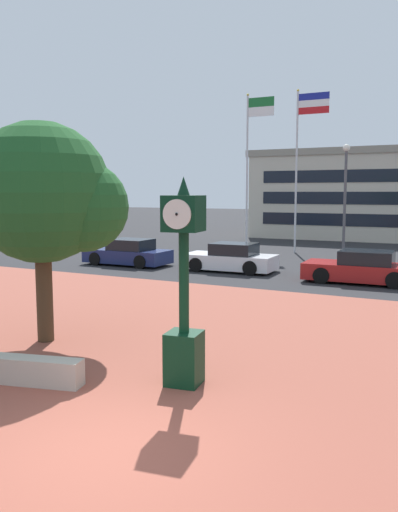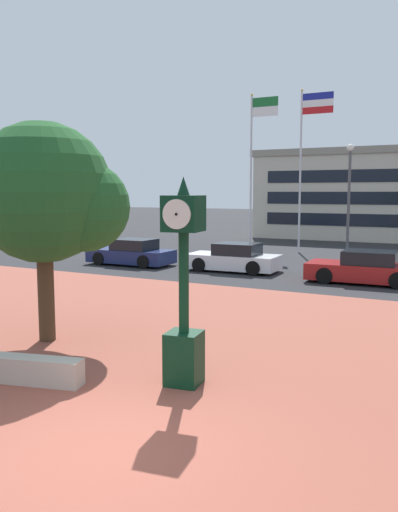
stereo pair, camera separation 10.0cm
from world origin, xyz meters
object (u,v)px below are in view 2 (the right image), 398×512
Objects in this scene: street_clock at (184,293)px; plaza_tree at (52,196)px; car_street_far at (234,259)px; car_street_distant at (365,269)px; flagpole_secondary at (305,154)px; flagpole_primary at (254,157)px; car_street_near at (132,253)px; street_lamp_post at (349,190)px.

plaza_tree reaches higher than street_clock.
plaza_tree is 12.69m from car_street_far.
plaza_tree is at bearing -178.68° from car_street_far.
flagpole_secondary is (-5.28, 9.15, 5.17)m from car_street_distant.
flagpole_primary is (-3.38, 20.97, 2.20)m from plaza_tree.
street_clock is 0.87× the size of car_street_distant.
plaza_tree is at bearing -153.24° from car_street_near.
flagpole_secondary reaches higher than plaza_tree.
flagpole_secondary is at bearing 92.78° from street_clock.
car_street_distant is at bearing -90.96° from car_street_near.
car_street_far is 0.71× the size of street_lamp_post.
car_street_near is at bearing 87.31° from car_street_distant.
car_street_far is (5.30, 0.40, -0.00)m from car_street_near.
street_clock is at bearing -78.67° from flagpole_secondary.
flagpole_primary is at bearing 152.75° from street_lamp_post.
car_street_near is (-10.31, 13.07, -1.15)m from street_clock.
flagpole_primary reaches higher than plaza_tree.
plaza_tree is at bearing -89.33° from flagpole_secondary.
plaza_tree is (-4.18, 1.14, 1.73)m from street_clock.
street_clock is 0.91× the size of car_street_near.
street_lamp_post is (6.43, -3.31, -1.98)m from flagpole_primary.
car_street_near is 0.45× the size of flagpole_primary.
car_street_far is at bearing -86.13° from car_street_near.
flagpole_secondary is (3.13, 0.00, 0.09)m from flagpole_primary.
flagpole_primary reaches higher than car_street_far.
car_street_distant is at bearing -60.01° from flagpole_secondary.
street_clock is 13.04m from car_street_distant.
car_street_far and car_street_distant have the same top height.
street_clock reaches higher than car_street_near.
car_street_near is 11.16m from car_street_distant.
flagpole_primary reaches higher than street_lamp_post.
flagpole_primary is (-8.41, 9.15, 5.08)m from car_street_distant.
flagpole_primary reaches higher than flagpole_secondary.
flagpole_primary reaches higher than street_clock.
street_lamp_post reaches higher than car_street_near.
car_street_distant is at bearing -97.42° from car_street_far.
flagpole_primary is 3.13m from flagpole_secondary.
plaza_tree is 0.55× the size of flagpole_primary.
flagpole_secondary is (-4.43, 22.11, 4.02)m from street_clock.
car_street_near is 11.25m from street_lamp_post.
car_street_near is at bearing 117.16° from plaza_tree.
street_lamp_post reaches higher than street_clock.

